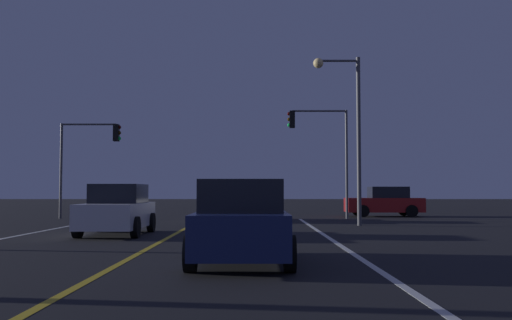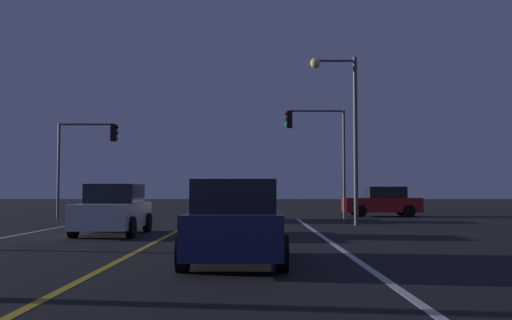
{
  "view_description": "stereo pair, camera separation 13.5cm",
  "coord_description": "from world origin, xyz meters",
  "px_view_note": "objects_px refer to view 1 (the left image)",
  "views": [
    {
      "loc": [
        2.76,
        0.38,
        1.49
      ],
      "look_at": [
        2.9,
        30.12,
        3.05
      ],
      "focal_mm": 40.56,
      "sensor_mm": 36.0,
      "label": 1
    },
    {
      "loc": [
        2.9,
        0.38,
        1.49
      ],
      "look_at": [
        2.9,
        30.12,
        3.05
      ],
      "focal_mm": 40.56,
      "sensor_mm": 36.0,
      "label": 2
    }
  ],
  "objects_px": {
    "car_oncoming": "(115,210)",
    "car_lead_same_lane": "(239,223)",
    "car_ahead_far": "(230,204)",
    "street_lamp_right_far": "(345,117)",
    "car_crossing_side": "(382,202)",
    "traffic_light_near_right": "(316,138)",
    "traffic_light_near_left": "(88,147)"
  },
  "relations": [
    {
      "from": "car_crossing_side",
      "to": "car_oncoming",
      "type": "height_order",
      "value": "same"
    },
    {
      "from": "car_crossing_side",
      "to": "traffic_light_near_left",
      "type": "bearing_deg",
      "value": 8.68
    },
    {
      "from": "car_ahead_far",
      "to": "car_lead_same_lane",
      "type": "bearing_deg",
      "value": -177.03
    },
    {
      "from": "car_crossing_side",
      "to": "car_lead_same_lane",
      "type": "relative_size",
      "value": 1.0
    },
    {
      "from": "car_oncoming",
      "to": "street_lamp_right_far",
      "type": "distance_m",
      "value": 10.61
    },
    {
      "from": "car_crossing_side",
      "to": "car_ahead_far",
      "type": "bearing_deg",
      "value": 27.89
    },
    {
      "from": "car_oncoming",
      "to": "car_lead_same_lane",
      "type": "relative_size",
      "value": 1.0
    },
    {
      "from": "car_crossing_side",
      "to": "car_ahead_far",
      "type": "relative_size",
      "value": 1.0
    },
    {
      "from": "car_ahead_far",
      "to": "street_lamp_right_far",
      "type": "height_order",
      "value": "street_lamp_right_far"
    },
    {
      "from": "car_oncoming",
      "to": "car_lead_same_lane",
      "type": "bearing_deg",
      "value": 29.73
    },
    {
      "from": "car_oncoming",
      "to": "traffic_light_near_left",
      "type": "height_order",
      "value": "traffic_light_near_left"
    },
    {
      "from": "street_lamp_right_far",
      "to": "car_lead_same_lane",
      "type": "bearing_deg",
      "value": 71.69
    },
    {
      "from": "car_crossing_side",
      "to": "car_lead_same_lane",
      "type": "distance_m",
      "value": 22.52
    },
    {
      "from": "car_oncoming",
      "to": "car_lead_same_lane",
      "type": "xyz_separation_m",
      "value": [
        4.36,
        -7.64,
        0.0
      ]
    },
    {
      "from": "car_ahead_far",
      "to": "traffic_light_near_right",
      "type": "height_order",
      "value": "traffic_light_near_right"
    },
    {
      "from": "car_crossing_side",
      "to": "street_lamp_right_far",
      "type": "xyz_separation_m",
      "value": [
        -3.46,
        -8.53,
        3.8
      ]
    },
    {
      "from": "car_ahead_far",
      "to": "street_lamp_right_far",
      "type": "relative_size",
      "value": 0.6
    },
    {
      "from": "car_ahead_far",
      "to": "car_lead_same_lane",
      "type": "distance_m",
      "value": 16.7
    },
    {
      "from": "traffic_light_near_right",
      "to": "car_oncoming",
      "type": "bearing_deg",
      "value": 54.19
    },
    {
      "from": "street_lamp_right_far",
      "to": "car_crossing_side",
      "type": "bearing_deg",
      "value": -112.05
    },
    {
      "from": "traffic_light_near_right",
      "to": "traffic_light_near_left",
      "type": "distance_m",
      "value": 12.12
    },
    {
      "from": "traffic_light_near_right",
      "to": "car_crossing_side",
      "type": "bearing_deg",
      "value": -148.49
    },
    {
      "from": "car_ahead_far",
      "to": "car_crossing_side",
      "type": "bearing_deg",
      "value": -62.11
    },
    {
      "from": "car_crossing_side",
      "to": "car_oncoming",
      "type": "relative_size",
      "value": 1.0
    },
    {
      "from": "car_crossing_side",
      "to": "car_lead_same_lane",
      "type": "bearing_deg",
      "value": 70.16
    },
    {
      "from": "car_lead_same_lane",
      "to": "traffic_light_near_right",
      "type": "xyz_separation_m",
      "value": [
        3.63,
        18.72,
        3.44
      ]
    },
    {
      "from": "car_oncoming",
      "to": "traffic_light_near_left",
      "type": "distance_m",
      "value": 12.18
    },
    {
      "from": "traffic_light_near_left",
      "to": "street_lamp_right_far",
      "type": "bearing_deg",
      "value": -25.61
    },
    {
      "from": "traffic_light_near_right",
      "to": "street_lamp_right_far",
      "type": "height_order",
      "value": "street_lamp_right_far"
    },
    {
      "from": "traffic_light_near_right",
      "to": "car_ahead_far",
      "type": "bearing_deg",
      "value": 24.44
    },
    {
      "from": "car_crossing_side",
      "to": "traffic_light_near_right",
      "type": "height_order",
      "value": "traffic_light_near_right"
    },
    {
      "from": "car_oncoming",
      "to": "car_lead_same_lane",
      "type": "distance_m",
      "value": 8.8
    }
  ]
}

